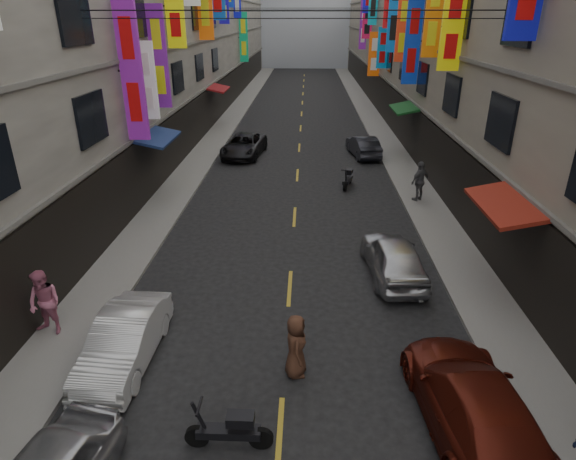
# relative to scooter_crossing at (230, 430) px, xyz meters

# --- Properties ---
(sidewalk_left) EXTENTS (2.00, 90.00, 0.12)m
(sidewalk_left) POSITION_rel_scooter_crossing_xyz_m (-5.03, 30.29, -0.38)
(sidewalk_left) COLOR slate
(sidewalk_left) RESTS_ON ground
(sidewalk_right) EXTENTS (2.00, 90.00, 0.12)m
(sidewalk_right) POSITION_rel_scooter_crossing_xyz_m (6.97, 30.29, -0.38)
(sidewalk_right) COLOR slate
(sidewalk_right) RESTS_ON ground
(street_awnings) EXTENTS (13.99, 35.20, 0.41)m
(street_awnings) POSITION_rel_scooter_crossing_xyz_m (-0.29, 14.29, 2.56)
(street_awnings) COLOR #134A1D
(street_awnings) RESTS_ON ground
(lane_markings) EXTENTS (0.12, 80.20, 0.01)m
(lane_markings) POSITION_rel_scooter_crossing_xyz_m (0.97, 27.29, -0.44)
(lane_markings) COLOR gold
(lane_markings) RESTS_ON ground
(scooter_crossing) EXTENTS (1.80, 0.50, 1.14)m
(scooter_crossing) POSITION_rel_scooter_crossing_xyz_m (0.00, 0.00, 0.00)
(scooter_crossing) COLOR black
(scooter_crossing) RESTS_ON ground
(scooter_far_right) EXTENTS (0.71, 1.77, 1.14)m
(scooter_far_right) POSITION_rel_scooter_crossing_xyz_m (3.58, 16.39, 0.00)
(scooter_far_right) COLOR black
(scooter_far_right) RESTS_ON ground
(car_left_mid) EXTENTS (1.44, 3.90, 1.27)m
(car_left_mid) POSITION_rel_scooter_crossing_xyz_m (-3.03, 2.54, 0.20)
(car_left_mid) COLOR silver
(car_left_mid) RESTS_ON ground
(car_left_far) EXTENTS (2.71, 4.93, 1.31)m
(car_left_far) POSITION_rel_scooter_crossing_xyz_m (-2.43, 22.14, 0.21)
(car_left_far) COLOR black
(car_left_far) RESTS_ON ground
(car_right_near) EXTENTS (2.42, 5.12, 1.44)m
(car_right_near) POSITION_rel_scooter_crossing_xyz_m (4.97, 0.59, 0.28)
(car_right_near) COLOR #5A190F
(car_right_near) RESTS_ON ground
(car_right_mid) EXTENTS (1.95, 4.22, 1.40)m
(car_right_mid) POSITION_rel_scooter_crossing_xyz_m (4.40, 7.24, 0.26)
(car_right_mid) COLOR #BBBCC0
(car_right_mid) RESTS_ON ground
(car_right_far) EXTENTS (1.94, 4.03, 1.27)m
(car_right_far) POSITION_rel_scooter_crossing_xyz_m (4.97, 22.34, 0.19)
(car_right_far) COLOR #2A2B32
(car_right_far) RESTS_ON ground
(pedestrian_lfar) EXTENTS (1.04, 0.84, 1.87)m
(pedestrian_lfar) POSITION_rel_scooter_crossing_xyz_m (-5.45, 3.51, 0.61)
(pedestrian_lfar) COLOR #C96A89
(pedestrian_lfar) RESTS_ON sidewalk_left
(pedestrian_rfar) EXTENTS (1.25, 1.17, 1.87)m
(pedestrian_rfar) POSITION_rel_scooter_crossing_xyz_m (6.71, 14.28, 0.61)
(pedestrian_rfar) COLOR #545457
(pedestrian_rfar) RESTS_ON sidewalk_right
(pedestrian_crossing) EXTENTS (0.61, 0.84, 1.65)m
(pedestrian_crossing) POSITION_rel_scooter_crossing_xyz_m (1.26, 2.25, 0.38)
(pedestrian_crossing) COLOR #4B2C1E
(pedestrian_crossing) RESTS_ON ground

